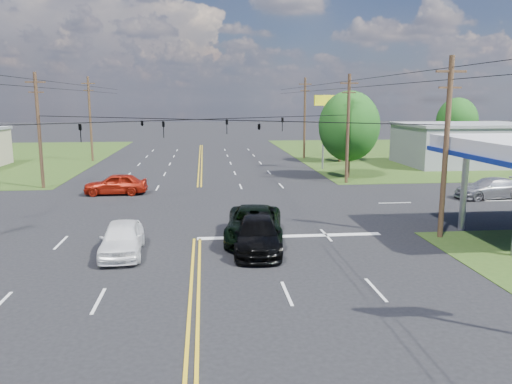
{
  "coord_description": "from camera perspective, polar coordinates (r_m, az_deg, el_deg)",
  "views": [
    {
      "loc": [
        0.47,
        -21.77,
        7.27
      ],
      "look_at": [
        3.36,
        6.0,
        2.11
      ],
      "focal_mm": 35.0,
      "sensor_mm": 36.0,
      "label": 1
    }
  ],
  "objects": [
    {
      "name": "pole_ne",
      "position": [
        44.63,
        10.46,
        7.27
      ],
      "size": [
        1.6,
        0.28,
        9.5
      ],
      "color": "#3F281A",
      "rests_on": "ground"
    },
    {
      "name": "tree_right_b",
      "position": [
        60.03,
        9.63,
        7.41
      ],
      "size": [
        4.94,
        4.94,
        7.09
      ],
      "color": "#3F281A",
      "rests_on": "ground"
    },
    {
      "name": "pole_se",
      "position": [
        27.86,
        20.89,
        4.93
      ],
      "size": [
        1.6,
        0.28,
        9.5
      ],
      "color": "#3F281A",
      "rests_on": "ground"
    },
    {
      "name": "tree_far_r",
      "position": [
        72.1,
        21.98,
        7.55
      ],
      "size": [
        5.32,
        5.32,
        7.63
      ],
      "color": "#3F281A",
      "rests_on": "ground"
    },
    {
      "name": "pickup_white",
      "position": [
        24.63,
        -15.06,
        -5.13
      ],
      "size": [
        2.14,
        4.8,
        1.6
      ],
      "primitive_type": "imported",
      "rotation": [
        0.0,
        0.0,
        0.05
      ],
      "color": "white",
      "rests_on": "ground"
    },
    {
      "name": "span_wire_signals",
      "position": [
        33.8,
        -6.81,
        8.23
      ],
      "size": [
        26.0,
        18.0,
        1.13
      ],
      "color": "black",
      "rests_on": "ground"
    },
    {
      "name": "power_lines",
      "position": [
        31.8,
        -6.96,
        12.79
      ],
      "size": [
        26.04,
        100.0,
        0.64
      ],
      "color": "black",
      "rests_on": "ground"
    },
    {
      "name": "pole_left_far",
      "position": [
        63.26,
        -18.42,
        8.03
      ],
      "size": [
        1.6,
        0.28,
        10.0
      ],
      "color": "#3F281A",
      "rests_on": "ground"
    },
    {
      "name": "sedan_far",
      "position": [
        41.27,
        25.16,
        0.4
      ],
      "size": [
        5.52,
        2.74,
        1.54
      ],
      "primitive_type": "imported",
      "rotation": [
        0.0,
        0.0,
        -1.46
      ],
      "color": "#A5A4A9",
      "rests_on": "ground"
    },
    {
      "name": "sedan_red",
      "position": [
        40.39,
        -15.74,
        0.88
      ],
      "size": [
        4.83,
        1.94,
        1.65
      ],
      "primitive_type": "imported",
      "rotation": [
        0.0,
        0.0,
        -1.57
      ],
      "color": "#9F1A0B",
      "rests_on": "ground"
    },
    {
      "name": "stop_bar",
      "position": [
        27.16,
        3.89,
        -5.09
      ],
      "size": [
        10.0,
        0.5,
        0.02
      ],
      "primitive_type": "cube",
      "color": "silver",
      "rests_on": "ground"
    },
    {
      "name": "grass_ne",
      "position": [
        74.64,
        21.71,
        4.14
      ],
      "size": [
        46.0,
        48.0,
        0.03
      ],
      "primitive_type": "cube",
      "color": "#284415",
      "rests_on": "ground"
    },
    {
      "name": "ground",
      "position": [
        34.55,
        -6.59,
        -1.75
      ],
      "size": [
        280.0,
        280.0,
        0.0
      ],
      "primitive_type": "plane",
      "color": "black",
      "rests_on": "ground"
    },
    {
      "name": "suv_black",
      "position": [
        24.43,
        0.21,
        -4.9
      ],
      "size": [
        2.75,
        5.7,
        1.6
      ],
      "primitive_type": "imported",
      "rotation": [
        0.0,
        0.0,
        -0.1
      ],
      "color": "black",
      "rests_on": "ground"
    },
    {
      "name": "pole_right_far",
      "position": [
        63.06,
        5.58,
        8.51
      ],
      "size": [
        1.6,
        0.28,
        10.0
      ],
      "color": "#3F281A",
      "rests_on": "ground"
    },
    {
      "name": "polesign_ne",
      "position": [
        53.28,
        7.76,
        9.09
      ],
      "size": [
        2.17,
        0.62,
        7.84
      ],
      "color": "#A5A5AA",
      "rests_on": "ground"
    },
    {
      "name": "pickup_dkgreen",
      "position": [
        26.19,
        -0.22,
        -3.7
      ],
      "size": [
        3.62,
        6.53,
        1.73
      ],
      "primitive_type": "imported",
      "rotation": [
        0.0,
        0.0,
        -0.12
      ],
      "color": "black",
      "rests_on": "ground"
    },
    {
      "name": "retail_ne",
      "position": [
        61.55,
        22.84,
        4.93
      ],
      "size": [
        14.0,
        10.0,
        4.4
      ],
      "primitive_type": "cube",
      "color": "gray",
      "rests_on": "ground"
    },
    {
      "name": "tree_right_a",
      "position": [
        47.79,
        10.6,
        7.41
      ],
      "size": [
        5.7,
        5.7,
        8.18
      ],
      "color": "#3F281A",
      "rests_on": "ground"
    },
    {
      "name": "pole_nw",
      "position": [
        44.9,
        -23.56,
        6.6
      ],
      "size": [
        1.6,
        0.28,
        9.5
      ],
      "color": "#3F281A",
      "rests_on": "ground"
    }
  ]
}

